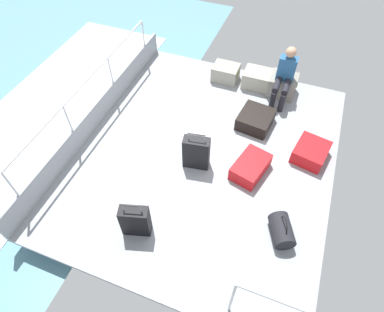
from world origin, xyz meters
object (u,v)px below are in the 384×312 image
suitcase_1 (255,119)px  suitcase_3 (135,221)px  cargo_crate_0 (226,73)px  cargo_crate_1 (257,79)px  duffel_bag (282,230)px  passenger_seated (285,75)px  cargo_crate_2 (282,85)px  suitcase_0 (311,152)px  suitcase_2 (250,167)px  suitcase_4 (196,153)px

suitcase_1 → suitcase_3: size_ratio=1.01×
cargo_crate_0 → suitcase_3: (-0.14, -3.90, 0.11)m
cargo_crate_1 → duffel_bag: (1.17, -3.27, -0.02)m
passenger_seated → suitcase_1: 1.06m
cargo_crate_1 → suitcase_1: cargo_crate_1 is taller
cargo_crate_0 → cargo_crate_2: (1.22, -0.01, 0.03)m
cargo_crate_1 → cargo_crate_2: cargo_crate_2 is taller
suitcase_0 → suitcase_2: (-0.90, -0.69, -0.00)m
cargo_crate_0 → suitcase_3: suitcase_3 is taller
suitcase_0 → duffel_bag: (-0.18, -1.67, 0.02)m
suitcase_3 → cargo_crate_1: bearing=78.2°
passenger_seated → suitcase_4: size_ratio=1.44×
cargo_crate_2 → suitcase_1: cargo_crate_2 is taller
passenger_seated → suitcase_1: bearing=-107.0°
cargo_crate_1 → suitcase_3: 4.03m
suitcase_3 → suitcase_4: 1.52m
duffel_bag → suitcase_1: bearing=113.4°
cargo_crate_2 → suitcase_2: size_ratio=0.72×
suitcase_2 → duffel_bag: bearing=-53.9°
passenger_seated → suitcase_2: size_ratio=1.39×
cargo_crate_0 → duffel_bag: bearing=-60.1°
passenger_seated → suitcase_0: size_ratio=1.59×
suitcase_4 → cargo_crate_0: bearing=95.5°
suitcase_1 → suitcase_2: size_ratio=0.90×
suitcase_1 → suitcase_3: 2.99m
cargo_crate_1 → suitcase_2: cargo_crate_1 is taller
cargo_crate_2 → suitcase_0: cargo_crate_2 is taller
cargo_crate_2 → suitcase_2: bearing=-92.1°
cargo_crate_2 → passenger_seated: passenger_seated is taller
suitcase_4 → suitcase_0: bearing=25.7°
cargo_crate_2 → duffel_bag: bearing=-78.9°
cargo_crate_1 → suitcase_1: bearing=-77.2°
suitcase_0 → suitcase_2: 1.13m
suitcase_1 → suitcase_4: suitcase_4 is taller
cargo_crate_0 → duffel_bag: duffel_bag is taller
suitcase_2 → suitcase_3: size_ratio=1.12×
suitcase_4 → suitcase_1: bearing=61.6°
cargo_crate_0 → passenger_seated: (1.22, -0.20, 0.41)m
suitcase_2 → suitcase_4: suitcase_4 is taller
cargo_crate_2 → passenger_seated: (0.00, -0.18, 0.38)m
cargo_crate_2 → suitcase_4: (-0.99, -2.41, 0.11)m
cargo_crate_1 → suitcase_4: size_ratio=0.78×
cargo_crate_0 → passenger_seated: 1.31m
suitcase_3 → suitcase_1: bearing=68.7°
cargo_crate_1 → passenger_seated: bearing=-23.5°
cargo_crate_2 → suitcase_4: bearing=-112.3°
suitcase_0 → duffel_bag: size_ratio=1.25×
cargo_crate_1 → suitcase_3: (-0.82, -3.94, 0.11)m
cargo_crate_1 → duffel_bag: 3.47m
cargo_crate_1 → suitcase_0: (1.36, -1.60, -0.04)m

